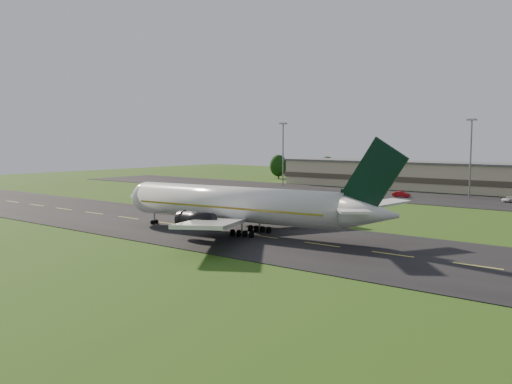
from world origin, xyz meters
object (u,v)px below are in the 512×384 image
Objects in this scene: airliner at (240,205)px; service_vehicle_b at (401,194)px; service_vehicle_c at (508,199)px; light_mast_centre at (471,148)px; light_mast_west at (283,146)px; service_vehicle_a at (358,192)px; terminal at (495,179)px.

airliner is 11.25× the size of service_vehicle_b.
airliner is at bearing -101.46° from service_vehicle_c.
airliner is 78.07m from service_vehicle_c.
airliner is 80.89m from light_mast_centre.
service_vehicle_b is at bearing -142.79° from light_mast_centre.
service_vehicle_a is (33.42, -10.83, -11.95)m from light_mast_west.
light_mast_west is at bearing -165.24° from terminal.
airliner is at bearing -96.59° from terminal.
service_vehicle_c is (9.42, -20.86, -3.27)m from terminal.
terminal is (11.10, 96.08, -0.67)m from airliner.
light_mast_centre reaches higher than service_vehicle_a.
light_mast_west reaches higher than terminal.
service_vehicle_b is at bearing -162.81° from service_vehicle_c.
light_mast_west is 4.56× the size of service_vehicle_c.
light_mast_centre is (9.70, 79.90, 8.08)m from airliner.
service_vehicle_b is 25.43m from service_vehicle_c.
service_vehicle_b is 1.02× the size of service_vehicle_c.
airliner is 2.52× the size of light_mast_centre.
service_vehicle_a is (-27.98, -27.02, -3.20)m from terminal.
light_mast_centre reaches higher than airliner.
light_mast_west is 60.00m from light_mast_centre.
light_mast_centre is 21.14m from service_vehicle_b.
terminal is at bearing 48.89° from service_vehicle_a.
terminal reaches higher than service_vehicle_b.
light_mast_west reaches higher than airliner.
light_mast_centre is (-1.40, -16.18, 8.75)m from terminal.
service_vehicle_c is (37.40, 6.15, -0.07)m from service_vehicle_a.
service_vehicle_b is (-13.92, -10.57, -11.89)m from light_mast_centre.
terminal is 30.99m from service_vehicle_b.
service_vehicle_c is (24.74, 5.89, -0.13)m from service_vehicle_b.
light_mast_west is at bearing -179.99° from service_vehicle_c.
service_vehicle_a is (-26.58, -10.83, -11.95)m from light_mast_centre.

